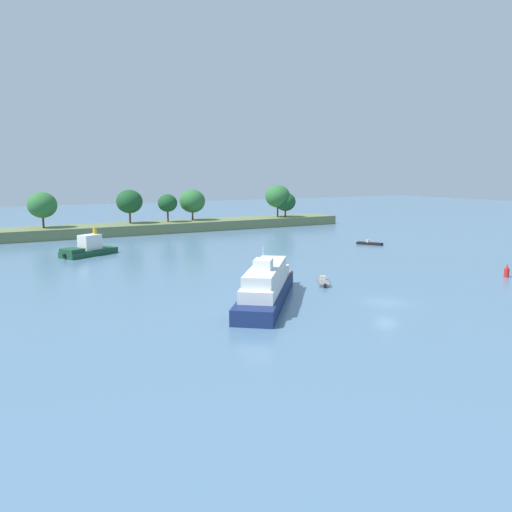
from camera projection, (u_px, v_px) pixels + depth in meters
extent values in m
plane|color=slate|center=(386.00, 303.00, 58.58)|extent=(400.00, 400.00, 0.00)
cube|color=#66754C|center=(179.00, 226.00, 130.11)|extent=(89.19, 11.05, 2.33)
cylinder|color=#513823|center=(43.00, 222.00, 114.59)|extent=(0.44, 0.44, 2.52)
ellipsoid|color=#2D6B33|center=(42.00, 205.00, 113.99)|extent=(6.28, 6.28, 5.65)
cylinder|color=#513823|center=(130.00, 218.00, 124.67)|extent=(0.44, 0.44, 2.74)
ellipsoid|color=#194C23|center=(129.00, 202.00, 124.05)|extent=(6.21, 6.21, 5.59)
cylinder|color=#513823|center=(168.00, 216.00, 127.93)|extent=(0.44, 0.44, 2.76)
ellipsoid|color=#194C23|center=(168.00, 203.00, 127.41)|extent=(4.76, 4.76, 4.28)
cylinder|color=#513823|center=(193.00, 216.00, 132.76)|extent=(0.44, 0.44, 2.28)
ellipsoid|color=#2D6B33|center=(192.00, 201.00, 132.16)|extent=(6.51, 6.51, 5.86)
cylinder|color=#513823|center=(278.00, 212.00, 142.00)|extent=(0.44, 0.44, 2.96)
ellipsoid|color=#2D6B33|center=(278.00, 196.00, 141.33)|extent=(6.75, 6.75, 6.07)
cylinder|color=#513823|center=(285.00, 213.00, 142.21)|extent=(0.44, 0.44, 1.95)
ellipsoid|color=#194C23|center=(285.00, 202.00, 141.69)|extent=(5.56, 5.56, 5.00)
cube|color=navy|center=(266.00, 295.00, 58.99)|extent=(16.14, 18.88, 1.62)
cube|color=white|center=(266.00, 282.00, 58.76)|extent=(12.82, 14.91, 1.30)
cube|color=white|center=(266.00, 271.00, 58.16)|extent=(11.14, 12.97, 1.30)
cube|color=white|center=(263.00, 264.00, 55.83)|extent=(2.97, 3.05, 1.10)
cube|color=#937551|center=(275.00, 273.00, 66.93)|extent=(5.27, 5.27, 0.16)
cylinder|color=silver|center=(263.00, 253.00, 55.63)|extent=(0.10, 0.10, 1.40)
cube|color=#19472D|center=(89.00, 252.00, 91.71)|extent=(10.64, 8.06, 1.04)
cube|color=#19472D|center=(72.00, 250.00, 88.64)|extent=(4.07, 4.28, 0.60)
cube|color=white|center=(90.00, 242.00, 91.66)|extent=(4.25, 3.80, 2.60)
cylinder|color=gold|center=(95.00, 231.00, 92.37)|extent=(0.70, 0.70, 1.20)
cylinder|color=black|center=(64.00, 256.00, 87.41)|extent=(0.60, 0.76, 0.70)
cube|color=black|center=(369.00, 243.00, 105.20)|extent=(3.80, 4.97, 0.48)
cube|color=beige|center=(368.00, 241.00, 105.30)|extent=(0.82, 0.77, 0.50)
cube|color=black|center=(382.00, 244.00, 103.93)|extent=(0.42, 0.41, 0.56)
cube|color=slate|center=(323.00, 282.00, 68.75)|extent=(4.05, 5.39, 0.42)
cube|color=beige|center=(323.00, 278.00, 69.08)|extent=(0.86, 0.79, 0.50)
cube|color=black|center=(325.00, 286.00, 65.90)|extent=(0.42, 0.41, 0.56)
cylinder|color=red|center=(507.00, 273.00, 72.72)|extent=(0.70, 0.70, 1.20)
cone|color=red|center=(507.00, 266.00, 72.57)|extent=(0.49, 0.49, 0.70)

